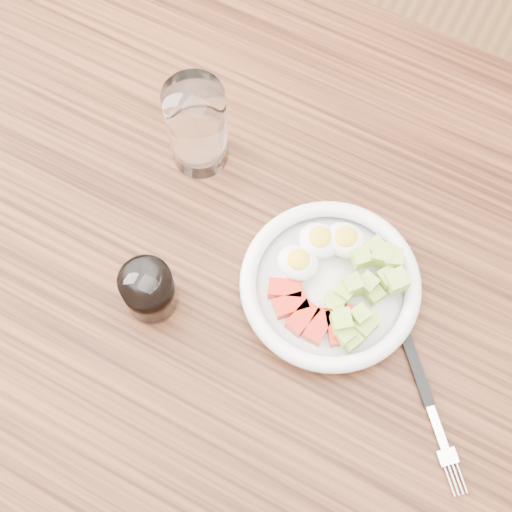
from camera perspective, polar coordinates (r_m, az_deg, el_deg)
The scene contains 6 objects.
ground at distance 1.62m, azimuth 0.15°, elevation -11.05°, with size 4.00×4.00×0.00m, color brown.
dining_table at distance 0.97m, azimuth 0.25°, elevation -3.61°, with size 1.50×0.90×0.77m.
bowl at distance 0.86m, azimuth 6.05°, elevation -2.18°, with size 0.22×0.22×0.05m.
fork at distance 0.86m, azimuth 13.28°, elevation -10.36°, with size 0.14×0.15×0.01m.
water_glass at distance 0.90m, azimuth -4.74°, elevation 10.27°, with size 0.07×0.07×0.13m, color white.
coffee_glass at distance 0.84m, azimuth -8.57°, elevation -2.73°, with size 0.06×0.06×0.07m.
Camera 1 is at (0.14, -0.27, 1.59)m, focal length 50.00 mm.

